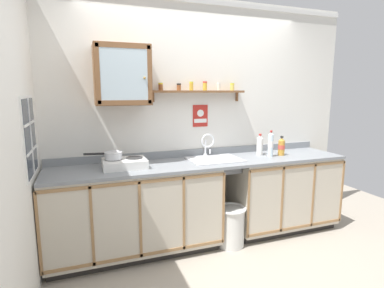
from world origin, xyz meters
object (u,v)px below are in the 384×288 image
at_px(hot_plate_stove, 124,163).
at_px(bottle_juice_amber_2, 281,147).
at_px(trash_bin, 231,225).
at_px(wall_cabinet, 122,75).
at_px(bottle_water_clear_0, 271,144).
at_px(warning_sign, 200,116).
at_px(bottle_opaque_white_1, 260,146).
at_px(sink, 214,162).
at_px(saucepan, 113,155).

distance_m(hot_plate_stove, bottle_juice_amber_2, 1.81).
xyz_separation_m(bottle_juice_amber_2, trash_bin, (-0.73, -0.18, -0.79)).
bearing_deg(wall_cabinet, bottle_juice_amber_2, -4.90).
height_order(bottle_water_clear_0, warning_sign, warning_sign).
relative_size(bottle_opaque_white_1, bottle_juice_amber_2, 1.11).
xyz_separation_m(hot_plate_stove, trash_bin, (1.07, -0.20, -0.73)).
bearing_deg(sink, warning_sign, 102.96).
xyz_separation_m(bottle_water_clear_0, bottle_juice_amber_2, (0.17, 0.03, -0.04)).
height_order(bottle_opaque_white_1, trash_bin, bottle_opaque_white_1).
bearing_deg(hot_plate_stove, sink, 1.71).
distance_m(bottle_water_clear_0, wall_cabinet, 1.79).
height_order(sink, hot_plate_stove, sink).
xyz_separation_m(saucepan, wall_cabinet, (0.13, 0.11, 0.76)).
xyz_separation_m(sink, bottle_juice_amber_2, (0.84, -0.05, 0.13)).
relative_size(hot_plate_stove, wall_cabinet, 0.73).
height_order(wall_cabinet, warning_sign, wall_cabinet).
relative_size(hot_plate_stove, warning_sign, 1.69).
relative_size(saucepan, trash_bin, 0.83).
height_order(hot_plate_stove, trash_bin, hot_plate_stove).
bearing_deg(saucepan, bottle_water_clear_0, -2.41).
height_order(sink, bottle_opaque_white_1, sink).
bearing_deg(trash_bin, sink, 114.13).
height_order(sink, warning_sign, warning_sign).
bearing_deg(bottle_water_clear_0, bottle_opaque_white_1, 117.70).
relative_size(saucepan, bottle_opaque_white_1, 1.44).
relative_size(warning_sign, trash_bin, 0.57).
bearing_deg(wall_cabinet, bottle_opaque_white_1, -2.07).
bearing_deg(wall_cabinet, hot_plate_stove, -101.29).
relative_size(hot_plate_stove, trash_bin, 0.96).
height_order(sink, saucepan, sink).
bearing_deg(warning_sign, sink, -77.04).
bearing_deg(hot_plate_stove, warning_sign, 17.63).
bearing_deg(bottle_water_clear_0, bottle_juice_amber_2, 8.80).
bearing_deg(warning_sign, trash_bin, -71.57).
relative_size(sink, warning_sign, 2.26).
distance_m(hot_plate_stove, trash_bin, 1.31).
relative_size(saucepan, warning_sign, 1.46).
bearing_deg(bottle_opaque_white_1, sink, -175.79).
distance_m(sink, hot_plate_stove, 0.97).
xyz_separation_m(hot_plate_stove, bottle_opaque_white_1, (1.57, 0.07, 0.07)).
relative_size(saucepan, wall_cabinet, 0.63).
bearing_deg(bottle_juice_amber_2, hot_plate_stove, 179.27).
distance_m(bottle_water_clear_0, bottle_opaque_white_1, 0.14).
distance_m(bottle_juice_amber_2, wall_cabinet, 1.95).
distance_m(warning_sign, trash_bin, 1.26).
distance_m(bottle_water_clear_0, bottle_juice_amber_2, 0.17).
relative_size(bottle_water_clear_0, trash_bin, 0.70).
distance_m(hot_plate_stove, wall_cabinet, 0.86).
bearing_deg(trash_bin, saucepan, 169.03).
height_order(saucepan, warning_sign, warning_sign).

